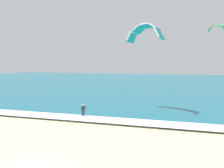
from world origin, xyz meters
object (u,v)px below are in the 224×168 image
kitesurfer (83,110)px  kite_primary (145,31)px  surfboard (83,117)px  kite_distant (217,27)px

kitesurfer → kite_primary: kite_primary is taller
surfboard → kite_distant: size_ratio=0.40×
surfboard → kitesurfer: bearing=87.5°
kitesurfer → kite_primary: 14.38m
surfboard → kite_primary: (6.02, 8.15, 11.14)m
surfboard → kite_primary: kite_primary is taller
kite_primary → surfboard: bearing=-126.4°
kitesurfer → kite_distant: (16.76, 27.74, 12.92)m
kite_primary → kite_distant: bearing=61.3°
surfboard → kite_distant: 35.25m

